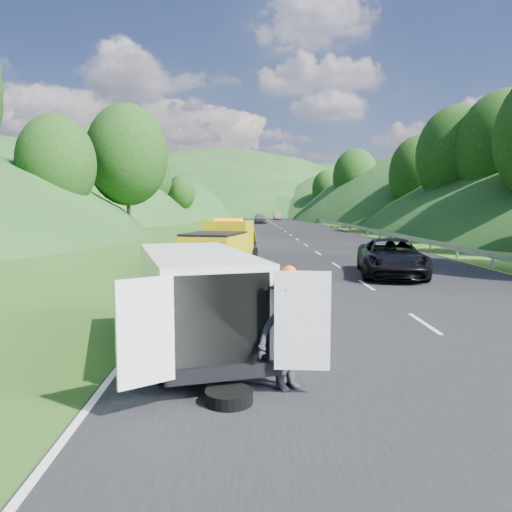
{
  "coord_description": "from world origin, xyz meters",
  "views": [
    {
      "loc": [
        -1.58,
        -14.26,
        3.04
      ],
      "look_at": [
        -1.16,
        2.32,
        1.3
      ],
      "focal_mm": 35.0,
      "sensor_mm": 36.0,
      "label": 1
    }
  ],
  "objects_px": {
    "child": "(251,310)",
    "worker": "(288,390)",
    "spare_tire": "(229,404)",
    "passing_suv": "(391,276)",
    "suitcase": "(162,298)",
    "tow_truck": "(222,246)",
    "white_van": "(195,296)",
    "woman": "(175,304)"
  },
  "relations": [
    {
      "from": "suitcase",
      "to": "woman",
      "type": "bearing_deg",
      "value": 63.09
    },
    {
      "from": "woman",
      "to": "passing_suv",
      "type": "xyz_separation_m",
      "value": [
        8.3,
        5.67,
        0.0
      ]
    },
    {
      "from": "worker",
      "to": "woman",
      "type": "bearing_deg",
      "value": 79.8
    },
    {
      "from": "worker",
      "to": "spare_tire",
      "type": "height_order",
      "value": "worker"
    },
    {
      "from": "child",
      "to": "passing_suv",
      "type": "xyz_separation_m",
      "value": [
        6.0,
        6.63,
        0.0
      ]
    },
    {
      "from": "passing_suv",
      "to": "tow_truck",
      "type": "bearing_deg",
      "value": 178.7
    },
    {
      "from": "child",
      "to": "passing_suv",
      "type": "height_order",
      "value": "passing_suv"
    },
    {
      "from": "child",
      "to": "spare_tire",
      "type": "height_order",
      "value": "child"
    },
    {
      "from": "worker",
      "to": "spare_tire",
      "type": "relative_size",
      "value": 2.65
    },
    {
      "from": "worker",
      "to": "passing_suv",
      "type": "distance_m",
      "value": 13.9
    },
    {
      "from": "child",
      "to": "white_van",
      "type": "bearing_deg",
      "value": -81.96
    },
    {
      "from": "white_van",
      "to": "worker",
      "type": "distance_m",
      "value": 2.99
    },
    {
      "from": "child",
      "to": "suitcase",
      "type": "height_order",
      "value": "suitcase"
    },
    {
      "from": "white_van",
      "to": "suitcase",
      "type": "xyz_separation_m",
      "value": [
        -1.4,
        4.35,
        -0.89
      ]
    },
    {
      "from": "tow_truck",
      "to": "woman",
      "type": "xyz_separation_m",
      "value": [
        -1.13,
        -7.08,
        -1.16
      ]
    },
    {
      "from": "spare_tire",
      "to": "white_van",
      "type": "bearing_deg",
      "value": 105.52
    },
    {
      "from": "woman",
      "to": "spare_tire",
      "type": "distance_m",
      "value": 7.89
    },
    {
      "from": "tow_truck",
      "to": "suitcase",
      "type": "xyz_separation_m",
      "value": [
        -1.43,
        -7.67,
        -0.88
      ]
    },
    {
      "from": "tow_truck",
      "to": "suitcase",
      "type": "relative_size",
      "value": 10.18
    },
    {
      "from": "passing_suv",
      "to": "spare_tire",
      "type": "bearing_deg",
      "value": -105.98
    },
    {
      "from": "passing_suv",
      "to": "child",
      "type": "bearing_deg",
      "value": -122.38
    },
    {
      "from": "tow_truck",
      "to": "suitcase",
      "type": "bearing_deg",
      "value": -85.76
    },
    {
      "from": "white_van",
      "to": "child",
      "type": "bearing_deg",
      "value": 58.4
    },
    {
      "from": "suitcase",
      "to": "spare_tire",
      "type": "bearing_deg",
      "value": -73.05
    },
    {
      "from": "white_van",
      "to": "suitcase",
      "type": "relative_size",
      "value": 10.94
    },
    {
      "from": "woman",
      "to": "child",
      "type": "bearing_deg",
      "value": -112.98
    },
    {
      "from": "child",
      "to": "worker",
      "type": "height_order",
      "value": "worker"
    },
    {
      "from": "white_van",
      "to": "child",
      "type": "height_order",
      "value": "white_van"
    },
    {
      "from": "spare_tire",
      "to": "woman",
      "type": "bearing_deg",
      "value": 103.61
    },
    {
      "from": "child",
      "to": "passing_suv",
      "type": "relative_size",
      "value": 0.18
    },
    {
      "from": "white_van",
      "to": "spare_tire",
      "type": "bearing_deg",
      "value": -89.37
    },
    {
      "from": "suitcase",
      "to": "passing_suv",
      "type": "distance_m",
      "value": 10.65
    },
    {
      "from": "spare_tire",
      "to": "passing_suv",
      "type": "distance_m",
      "value": 14.82
    },
    {
      "from": "tow_truck",
      "to": "white_van",
      "type": "height_order",
      "value": "tow_truck"
    },
    {
      "from": "child",
      "to": "worker",
      "type": "xyz_separation_m",
      "value": [
        0.52,
        -6.14,
        0.0
      ]
    },
    {
      "from": "woman",
      "to": "white_van",
      "type": "bearing_deg",
      "value": -167.92
    },
    {
      "from": "woman",
      "to": "passing_suv",
      "type": "height_order",
      "value": "woman"
    },
    {
      "from": "tow_truck",
      "to": "white_van",
      "type": "distance_m",
      "value": 12.03
    },
    {
      "from": "child",
      "to": "suitcase",
      "type": "xyz_separation_m",
      "value": [
        -2.6,
        0.36,
        0.29
      ]
    },
    {
      "from": "suitcase",
      "to": "child",
      "type": "bearing_deg",
      "value": -7.9
    },
    {
      "from": "woman",
      "to": "passing_suv",
      "type": "distance_m",
      "value": 10.06
    },
    {
      "from": "suitcase",
      "to": "spare_tire",
      "type": "distance_m",
      "value": 7.41
    }
  ]
}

